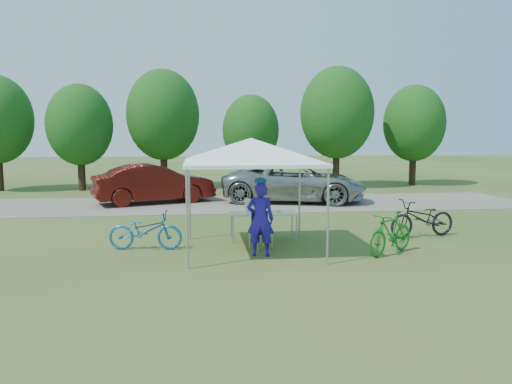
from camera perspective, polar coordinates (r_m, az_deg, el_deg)
ground at (r=12.24m, az=-0.56°, el=-6.69°), size 100.00×100.00×0.00m
gravel_strip at (r=20.07m, az=-3.00°, el=-1.37°), size 24.00×5.00×0.02m
canopy at (r=11.90m, az=-0.57°, el=5.83°), size 4.53×4.53×3.00m
treeline at (r=25.91m, az=-4.58°, el=8.26°), size 24.89×4.28×6.30m
folding_table at (r=13.34m, az=0.84°, el=-2.53°), size 1.79×0.74×0.73m
folding_chair at (r=12.37m, az=0.48°, el=-4.03°), size 0.60×0.63×0.90m
cooler at (r=13.28m, az=-0.25°, el=-1.62°), size 0.48×0.33×0.35m
ice_cream_cup at (r=13.34m, az=2.62°, el=-2.21°), size 0.09×0.09×0.07m
cyclist at (r=11.54m, az=0.50°, el=-3.14°), size 0.69×0.52×1.72m
bike_blue at (r=12.53m, az=-12.52°, el=-4.32°), size 1.86×0.84×0.94m
bike_green at (r=12.20m, az=15.13°, el=-4.55°), size 1.65×1.34×1.01m
bike_dark at (r=14.41m, az=18.52°, el=-2.86°), size 2.10×1.10×1.05m
minivan at (r=20.66m, az=4.37°, el=1.15°), size 6.36×4.08×1.63m
sedan at (r=20.66m, az=-11.59°, el=0.96°), size 5.07×3.17×1.58m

